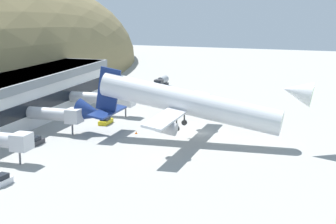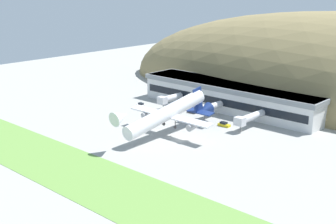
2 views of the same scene
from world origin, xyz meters
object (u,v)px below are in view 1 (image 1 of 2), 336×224
(service_car_0, at_px, (106,121))
(traffic_cone_0, at_px, (136,132))
(jetway_2, at_px, (105,99))
(service_car_2, at_px, (1,181))
(jetway_1, at_px, (58,115))
(service_car_1, at_px, (36,141))
(cargo_airplane, at_px, (184,104))
(jetway_0, at_px, (0,140))
(fuel_truck, at_px, (162,82))

(service_car_0, bearing_deg, traffic_cone_0, -122.87)
(jetway_2, bearing_deg, service_car_2, -174.32)
(jetway_1, xyz_separation_m, service_car_1, (-8.95, -0.01, -3.35))
(service_car_0, bearing_deg, jetway_1, 151.93)
(jetway_1, height_order, service_car_1, jetway_1)
(cargo_airplane, bearing_deg, service_car_1, 113.07)
(jetway_2, distance_m, service_car_2, 50.10)
(jetway_0, xyz_separation_m, cargo_airplane, (23.12, -25.96, 3.47))
(jetway_0, relative_size, traffic_cone_0, 22.06)
(service_car_0, height_order, fuel_truck, fuel_truck)
(service_car_2, bearing_deg, jetway_0, 33.54)
(jetway_1, relative_size, service_car_2, 2.96)
(cargo_airplane, height_order, service_car_1, cargo_airplane)
(jetway_1, height_order, cargo_airplane, cargo_airplane)
(jetway_1, relative_size, traffic_cone_0, 20.58)
(jetway_1, height_order, traffic_cone_0, jetway_1)
(jetway_0, xyz_separation_m, service_car_1, (11.87, 0.45, -3.36))
(service_car_1, xyz_separation_m, service_car_2, (-21.91, -7.10, 0.06))
(cargo_airplane, xyz_separation_m, service_car_0, (8.57, 20.62, -6.79))
(jetway_0, height_order, jetway_2, same)
(jetway_2, xyz_separation_m, service_car_1, (-27.84, 2.15, -3.36))
(jetway_0, height_order, jetway_1, same)
(fuel_truck, bearing_deg, service_car_1, 178.25)
(cargo_airplane, distance_m, service_car_1, 29.50)
(cargo_airplane, relative_size, traffic_cone_0, 81.92)
(service_car_1, distance_m, traffic_cone_0, 20.55)
(service_car_2, bearing_deg, service_car_0, 1.80)
(service_car_0, distance_m, fuel_truck, 50.29)
(jetway_0, bearing_deg, jetway_2, -2.46)
(jetway_2, relative_size, service_car_2, 3.96)
(service_car_2, height_order, traffic_cone_0, service_car_2)
(jetway_2, bearing_deg, cargo_airplane, -124.38)
(service_car_0, bearing_deg, fuel_truck, 4.16)
(jetway_0, bearing_deg, traffic_cone_0, -30.39)
(service_car_0, relative_size, fuel_truck, 0.61)
(service_car_1, distance_m, fuel_truck, 70.01)
(service_car_2, bearing_deg, fuel_truck, 3.09)
(cargo_airplane, relative_size, service_car_0, 10.38)
(service_car_1, height_order, service_car_2, service_car_2)
(cargo_airplane, bearing_deg, traffic_cone_0, 77.89)
(jetway_0, distance_m, jetway_1, 20.82)
(jetway_2, relative_size, traffic_cone_0, 27.60)
(cargo_airplane, distance_m, traffic_cone_0, 13.36)
(service_car_0, bearing_deg, service_car_2, -178.20)
(cargo_airplane, distance_m, fuel_truck, 63.82)
(jetway_0, relative_size, cargo_airplane, 0.27)
(cargo_airplane, distance_m, service_car_0, 23.34)
(jetway_1, distance_m, fuel_truck, 61.11)
(jetway_0, height_order, service_car_0, jetway_0)
(service_car_0, bearing_deg, service_car_1, 163.72)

